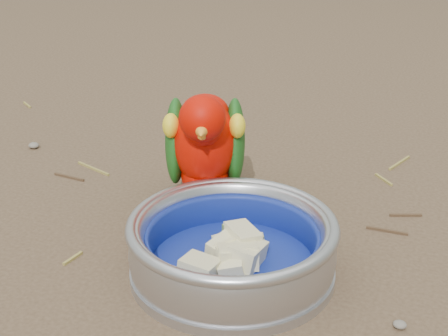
% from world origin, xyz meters
% --- Properties ---
extents(ground, '(60.00, 60.00, 0.00)m').
position_xyz_m(ground, '(0.00, 0.00, 0.00)').
color(ground, brown).
extents(food_bowl, '(0.20, 0.20, 0.02)m').
position_xyz_m(food_bowl, '(0.09, 0.05, 0.01)').
color(food_bowl, '#B2B2BA').
rests_on(food_bowl, ground).
extents(bowl_wall, '(0.20, 0.20, 0.04)m').
position_xyz_m(bowl_wall, '(0.09, 0.05, 0.04)').
color(bowl_wall, '#B2B2BA').
rests_on(bowl_wall, food_bowl).
extents(fruit_wedges, '(0.12, 0.12, 0.03)m').
position_xyz_m(fruit_wedges, '(0.09, 0.05, 0.03)').
color(fruit_wedges, beige).
rests_on(fruit_wedges, food_bowl).
extents(lory_parrot, '(0.15, 0.21, 0.15)m').
position_xyz_m(lory_parrot, '(0.01, 0.16, 0.08)').
color(lory_parrot, '#C10B00').
rests_on(lory_parrot, ground).
extents(ground_debris, '(0.90, 0.80, 0.01)m').
position_xyz_m(ground_debris, '(0.03, 0.07, 0.00)').
color(ground_debris, olive).
rests_on(ground_debris, ground).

